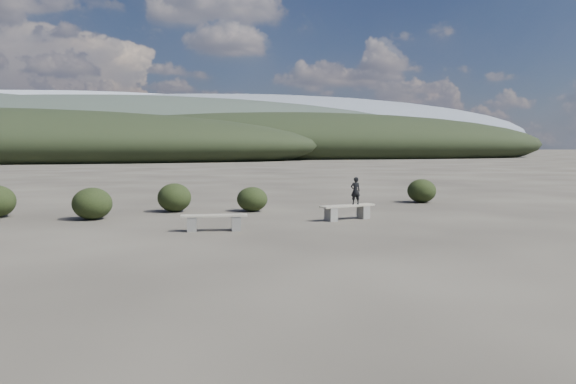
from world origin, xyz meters
name	(u,v)px	position (x,y,z in m)	size (l,w,h in m)	color
ground	(336,255)	(0.00, 0.00, 0.00)	(1200.00, 1200.00, 0.00)	#332E27
bench_left	(214,221)	(-2.02, 4.21, 0.28)	(1.86, 0.63, 0.46)	slate
bench_right	(347,211)	(2.45, 5.49, 0.29)	(1.96, 0.87, 0.48)	slate
seated_person	(355,191)	(2.75, 5.57, 0.92)	(0.32, 0.21, 0.88)	black
shrub_a	(92,204)	(-5.42, 7.79, 0.52)	(1.26, 1.26, 1.03)	black
shrub_b	(174,198)	(-2.71, 9.29, 0.52)	(1.20, 1.20, 1.03)	black
shrub_c	(252,199)	(0.01, 8.67, 0.44)	(1.11, 1.11, 0.89)	black
shrub_e	(422,191)	(7.56, 9.93, 0.50)	(1.19, 1.19, 0.99)	black
mountain_ridges	(124,133)	(-7.48, 339.06, 10.84)	(500.00, 400.00, 56.00)	black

